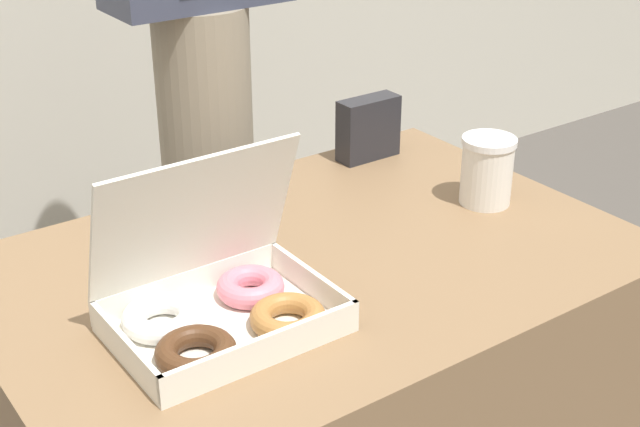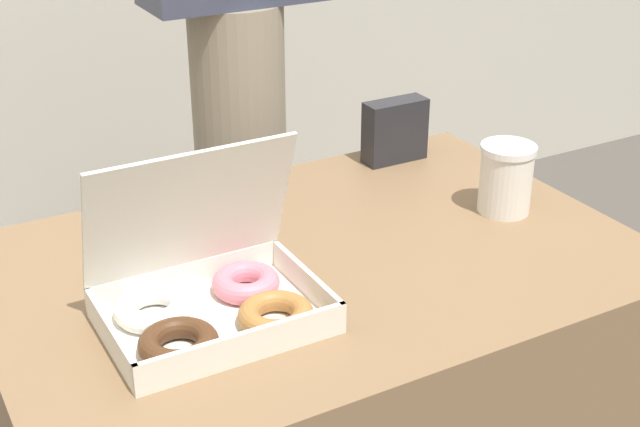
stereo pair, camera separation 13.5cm
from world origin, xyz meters
name	(u,v)px [view 2 (the right image)]	position (x,y,z in m)	size (l,w,h in m)	color
donut_box	(209,298)	(-0.23, -0.10, 0.75)	(0.31, 0.25, 0.25)	white
coffee_cup	(506,178)	(0.38, -0.02, 0.78)	(0.10, 0.10, 0.13)	silver
napkin_holder	(395,131)	(0.34, 0.28, 0.78)	(0.13, 0.05, 0.13)	#232328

